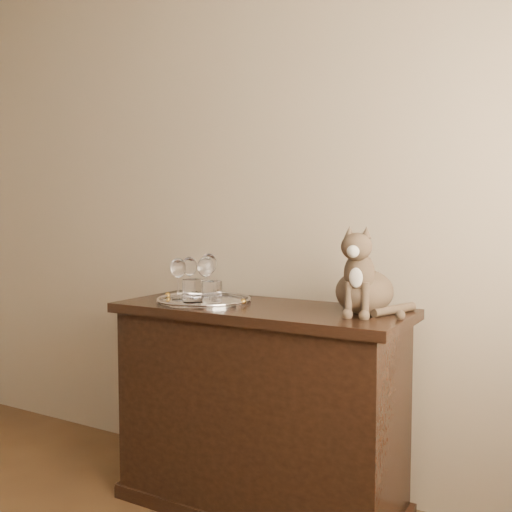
{
  "coord_description": "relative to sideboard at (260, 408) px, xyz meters",
  "views": [
    {
      "loc": [
        1.73,
        -0.06,
        1.21
      ],
      "look_at": [
        0.57,
        1.95,
        1.05
      ],
      "focal_mm": 40.0,
      "sensor_mm": 36.0,
      "label": 1
    }
  ],
  "objects": [
    {
      "name": "sideboard",
      "position": [
        0.0,
        0.0,
        0.0
      ],
      "size": [
        1.2,
        0.5,
        0.85
      ],
      "primitive_type": null,
      "color": "black",
      "rests_on": "ground"
    },
    {
      "name": "wine_glass_a",
      "position": [
        -0.37,
        0.03,
        0.52
      ],
      "size": [
        0.07,
        0.07,
        0.18
      ],
      "primitive_type": null,
      "color": "silver",
      "rests_on": "tray"
    },
    {
      "name": "wine_glass_d",
      "position": [
        -0.27,
        -0.01,
        0.53
      ],
      "size": [
        0.07,
        0.07,
        0.19
      ],
      "primitive_type": null,
      "color": "silver",
      "rests_on": "tray"
    },
    {
      "name": "tumbler_b",
      "position": [
        -0.26,
        -0.1,
        0.48
      ],
      "size": [
        0.09,
        0.09,
        0.1
      ],
      "primitive_type": "cylinder",
      "color": "silver",
      "rests_on": "tray"
    },
    {
      "name": "wine_glass_b",
      "position": [
        -0.29,
        0.06,
        0.53
      ],
      "size": [
        0.07,
        0.07,
        0.19
      ],
      "primitive_type": null,
      "color": "white",
      "rests_on": "tray"
    },
    {
      "name": "cat",
      "position": [
        0.43,
        0.04,
        0.59
      ],
      "size": [
        0.36,
        0.34,
        0.33
      ],
      "primitive_type": null,
      "rotation": [
        0.0,
        0.0,
        0.09
      ],
      "color": "#4D3C2E",
      "rests_on": "sideboard"
    },
    {
      "name": "tray",
      "position": [
        -0.26,
        -0.03,
        0.43
      ],
      "size": [
        0.4,
        0.4,
        0.01
      ],
      "primitive_type": "cylinder",
      "color": "silver",
      "rests_on": "sideboard"
    },
    {
      "name": "tumbler_a",
      "position": [
        -0.18,
        -0.08,
        0.48
      ],
      "size": [
        0.08,
        0.08,
        0.09
      ],
      "primitive_type": "cylinder",
      "color": "silver",
      "rests_on": "tray"
    },
    {
      "name": "wine_glass_c",
      "position": [
        -0.37,
        -0.06,
        0.52
      ],
      "size": [
        0.07,
        0.07,
        0.18
      ],
      "primitive_type": null,
      "color": "white",
      "rests_on": "tray"
    },
    {
      "name": "wall_back",
      "position": [
        -0.6,
        0.31,
        0.93
      ],
      "size": [
        4.0,
        0.1,
        2.7
      ],
      "primitive_type": "cube",
      "color": "#BFAB8F",
      "rests_on": "ground"
    }
  ]
}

